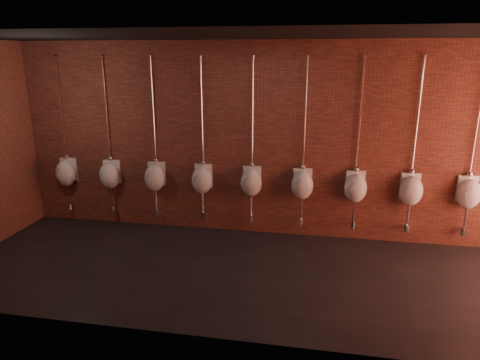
# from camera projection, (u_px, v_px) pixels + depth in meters

# --- Properties ---
(ground) EXTENTS (8.50, 8.50, 0.00)m
(ground) POSITION_uv_depth(u_px,v_px,m) (252.00, 273.00, 6.03)
(ground) COLOR black
(ground) RESTS_ON ground
(room_shell) EXTENTS (8.54, 3.04, 3.22)m
(room_shell) POSITION_uv_depth(u_px,v_px,m) (253.00, 132.00, 5.47)
(room_shell) COLOR black
(room_shell) RESTS_ON ground
(urinal_0) EXTENTS (0.38, 0.34, 2.71)m
(urinal_0) POSITION_uv_depth(u_px,v_px,m) (66.00, 172.00, 7.69)
(urinal_0) COLOR white
(urinal_0) RESTS_ON ground
(urinal_1) EXTENTS (0.38, 0.34, 2.71)m
(urinal_1) POSITION_uv_depth(u_px,v_px,m) (110.00, 175.00, 7.54)
(urinal_1) COLOR white
(urinal_1) RESTS_ON ground
(urinal_2) EXTENTS (0.38, 0.34, 2.71)m
(urinal_2) POSITION_uv_depth(u_px,v_px,m) (155.00, 177.00, 7.40)
(urinal_2) COLOR white
(urinal_2) RESTS_ON ground
(urinal_3) EXTENTS (0.38, 0.34, 2.71)m
(urinal_3) POSITION_uv_depth(u_px,v_px,m) (202.00, 179.00, 7.26)
(urinal_3) COLOR white
(urinal_3) RESTS_ON ground
(urinal_4) EXTENTS (0.38, 0.34, 2.71)m
(urinal_4) POSITION_uv_depth(u_px,v_px,m) (251.00, 182.00, 7.11)
(urinal_4) COLOR white
(urinal_4) RESTS_ON ground
(urinal_5) EXTENTS (0.38, 0.34, 2.71)m
(urinal_5) POSITION_uv_depth(u_px,v_px,m) (302.00, 184.00, 6.97)
(urinal_5) COLOR white
(urinal_5) RESTS_ON ground
(urinal_6) EXTENTS (0.38, 0.34, 2.71)m
(urinal_6) POSITION_uv_depth(u_px,v_px,m) (355.00, 187.00, 6.82)
(urinal_6) COLOR white
(urinal_6) RESTS_ON ground
(urinal_7) EXTENTS (0.38, 0.34, 2.71)m
(urinal_7) POSITION_uv_depth(u_px,v_px,m) (411.00, 190.00, 6.68)
(urinal_7) COLOR white
(urinal_7) RESTS_ON ground
(urinal_8) EXTENTS (0.38, 0.34, 2.71)m
(urinal_8) POSITION_uv_depth(u_px,v_px,m) (469.00, 193.00, 6.54)
(urinal_8) COLOR white
(urinal_8) RESTS_ON ground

